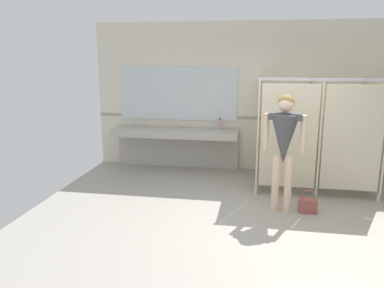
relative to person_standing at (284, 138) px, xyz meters
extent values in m
cube|color=#9E998E|center=(-0.31, -0.49, -1.15)|extent=(6.74, 5.85, 0.10)
cube|color=beige|center=(-0.31, 2.20, 0.36)|extent=(6.74, 0.12, 2.91)
cube|color=#9E937F|center=(-0.31, 2.13, -0.05)|extent=(6.74, 0.01, 0.06)
cube|color=#B2ADA3|center=(-2.00, 1.84, -0.35)|extent=(2.52, 0.56, 0.14)
cube|color=#B2ADA3|center=(-2.00, 2.08, -0.76)|extent=(2.52, 0.08, 0.68)
cube|color=#ADADA8|center=(-2.84, 1.81, -0.33)|extent=(0.42, 0.31, 0.11)
cylinder|color=silver|center=(-2.84, 2.03, -0.22)|extent=(0.04, 0.04, 0.11)
cylinder|color=silver|center=(-2.84, 1.97, -0.18)|extent=(0.03, 0.11, 0.03)
sphere|color=silver|center=(-2.77, 2.04, -0.25)|extent=(0.04, 0.04, 0.04)
cube|color=#ADADA8|center=(-2.00, 1.81, -0.33)|extent=(0.42, 0.31, 0.11)
cylinder|color=silver|center=(-2.00, 2.03, -0.22)|extent=(0.04, 0.04, 0.11)
cylinder|color=silver|center=(-2.00, 1.97, -0.18)|extent=(0.03, 0.11, 0.03)
sphere|color=silver|center=(-1.93, 2.04, -0.25)|extent=(0.04, 0.04, 0.04)
cube|color=#ADADA8|center=(-1.16, 1.81, -0.33)|extent=(0.42, 0.31, 0.11)
cylinder|color=silver|center=(-1.16, 2.03, -0.22)|extent=(0.04, 0.04, 0.11)
cylinder|color=silver|center=(-1.16, 1.97, -0.18)|extent=(0.03, 0.11, 0.03)
sphere|color=silver|center=(-1.09, 2.04, -0.25)|extent=(0.04, 0.04, 0.04)
cube|color=silver|center=(-2.00, 2.12, 0.41)|extent=(2.42, 0.02, 1.07)
cube|color=beige|center=(-0.37, 1.36, -0.10)|extent=(0.03, 1.52, 1.76)
cylinder|color=silver|center=(-0.37, 0.66, -1.04)|extent=(0.05, 0.05, 0.12)
cube|color=beige|center=(0.59, 1.36, -0.10)|extent=(0.03, 1.52, 1.76)
cylinder|color=silver|center=(0.59, 0.66, -1.04)|extent=(0.05, 0.05, 0.12)
cube|color=beige|center=(1.55, 1.36, -0.10)|extent=(0.03, 1.52, 1.76)
cylinder|color=silver|center=(1.55, 0.66, -1.04)|extent=(0.05, 0.05, 0.12)
cube|color=beige|center=(0.11, 0.63, -0.10)|extent=(0.88, 0.04, 1.66)
cube|color=beige|center=(1.07, 0.63, -0.10)|extent=(0.88, 0.03, 1.66)
cube|color=#B7BABF|center=(0.59, 0.63, 0.80)|extent=(1.98, 0.04, 0.04)
cylinder|color=beige|center=(0.09, -0.02, -0.68)|extent=(0.11, 0.11, 0.85)
cylinder|color=beige|center=(-0.09, 0.01, -0.68)|extent=(0.11, 0.11, 0.85)
cone|color=#47474C|center=(0.00, 0.00, -0.01)|extent=(0.46, 0.46, 0.72)
cube|color=#47474C|center=(0.00, 0.00, 0.32)|extent=(0.48, 0.24, 0.10)
cylinder|color=beige|center=(0.26, -0.05, 0.08)|extent=(0.08, 0.08, 0.54)
cylinder|color=beige|center=(-0.26, 0.04, 0.08)|extent=(0.08, 0.08, 0.54)
sphere|color=beige|center=(0.00, 0.00, 0.49)|extent=(0.23, 0.23, 0.23)
sphere|color=olive|center=(0.00, 0.01, 0.51)|extent=(0.23, 0.23, 0.23)
cube|color=#934C42|center=(0.39, 0.00, -0.99)|extent=(0.26, 0.15, 0.21)
torus|color=#934C42|center=(0.39, 0.00, -0.85)|extent=(0.20, 0.02, 0.20)
cylinder|color=#D899B2|center=(-1.13, 2.00, -0.18)|extent=(0.07, 0.07, 0.19)
cylinder|color=black|center=(-1.13, 2.00, -0.07)|extent=(0.03, 0.03, 0.04)
cylinder|color=#B7BABF|center=(1.21, -0.10, -1.09)|extent=(0.14, 0.14, 0.01)
camera|label=1|loc=(-0.38, -5.47, 1.13)|focal=35.72mm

